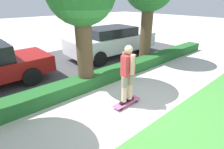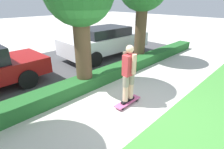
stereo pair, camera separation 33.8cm
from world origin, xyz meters
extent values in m
plane|color=beige|center=(0.00, 0.00, 0.00)|extent=(60.00, 60.00, 0.00)
cube|color=#474749|center=(0.00, 4.20, 0.00)|extent=(14.67, 5.00, 0.01)
cube|color=#236028|center=(0.00, 1.60, 0.21)|extent=(14.67, 0.60, 0.41)
cube|color=#DB5B93|center=(0.01, -0.02, 0.08)|extent=(0.90, 0.24, 0.02)
cylinder|color=black|center=(0.32, -0.11, 0.04)|extent=(0.07, 0.04, 0.07)
cylinder|color=black|center=(0.32, 0.07, 0.04)|extent=(0.07, 0.04, 0.07)
cylinder|color=black|center=(-0.30, -0.11, 0.04)|extent=(0.07, 0.04, 0.07)
cylinder|color=black|center=(-0.30, 0.07, 0.04)|extent=(0.07, 0.04, 0.07)
cube|color=black|center=(-0.10, -0.02, 0.13)|extent=(0.26, 0.09, 0.07)
cylinder|color=beige|center=(-0.10, -0.02, 0.54)|extent=(0.15, 0.15, 0.75)
cylinder|color=gray|center=(-0.10, -0.02, 0.77)|extent=(0.17, 0.17, 0.30)
cube|color=black|center=(0.12, -0.02, 0.13)|extent=(0.26, 0.09, 0.07)
cylinder|color=beige|center=(0.12, -0.02, 0.54)|extent=(0.15, 0.15, 0.75)
cylinder|color=gray|center=(0.12, -0.02, 0.77)|extent=(0.17, 0.17, 0.30)
cube|color=#C6383D|center=(0.01, -0.02, 1.19)|extent=(0.36, 0.20, 0.56)
cylinder|color=beige|center=(0.01, -0.17, 1.25)|extent=(0.12, 0.12, 0.52)
cylinder|color=beige|center=(0.01, 0.13, 1.25)|extent=(0.12, 0.12, 0.52)
sphere|color=beige|center=(0.01, -0.02, 1.61)|extent=(0.21, 0.21, 0.21)
cylinder|color=brown|center=(-0.24, 1.62, 1.23)|extent=(0.50, 0.50, 2.47)
cylinder|color=brown|center=(3.28, 2.04, 1.37)|extent=(0.51, 0.51, 2.74)
cylinder|color=black|center=(-1.55, 3.00, 0.32)|extent=(0.64, 0.21, 0.64)
cylinder|color=black|center=(-1.55, 4.65, 0.32)|extent=(0.64, 0.21, 0.64)
cube|color=silver|center=(2.84, 3.85, 0.70)|extent=(4.79, 1.98, 0.73)
cube|color=black|center=(2.69, 3.85, 1.28)|extent=(2.51, 1.69, 0.42)
cylinder|color=black|center=(4.30, 3.00, 0.34)|extent=(0.67, 0.22, 0.67)
cylinder|color=black|center=(4.30, 4.69, 0.34)|extent=(0.67, 0.22, 0.67)
cylinder|color=black|center=(1.37, 3.00, 0.34)|extent=(0.67, 0.22, 0.67)
cylinder|color=black|center=(1.37, 4.69, 0.34)|extent=(0.67, 0.22, 0.67)
camera|label=1|loc=(-3.07, -2.93, 2.75)|focal=28.00mm
camera|label=2|loc=(-3.32, -2.70, 2.75)|focal=28.00mm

